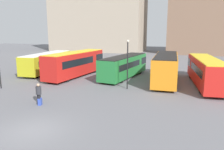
% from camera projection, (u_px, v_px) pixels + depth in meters
% --- Properties ---
extents(ground_plane, '(160.00, 160.00, 0.00)m').
position_uv_depth(ground_plane, '(33.00, 131.00, 13.42)').
color(ground_plane, slate).
extents(building_block_left, '(28.14, 13.54, 24.64)m').
position_uv_depth(building_block_left, '(99.00, 11.00, 67.41)').
color(building_block_left, tan).
rests_on(building_block_left, ground_plane).
extents(bus_0, '(3.50, 10.97, 2.84)m').
position_uv_depth(bus_0, '(48.00, 62.00, 32.73)').
color(bus_0, gold).
rests_on(bus_0, ground_plane).
extents(bus_1, '(3.71, 11.28, 3.31)m').
position_uv_depth(bus_1, '(76.00, 63.00, 29.66)').
color(bus_1, red).
rests_on(bus_1, ground_plane).
extents(bus_2, '(3.99, 10.70, 2.84)m').
position_uv_depth(bus_2, '(125.00, 66.00, 29.02)').
color(bus_2, '#237A38').
rests_on(bus_2, ground_plane).
extents(bus_3, '(3.14, 10.92, 3.30)m').
position_uv_depth(bus_3, '(166.00, 67.00, 26.37)').
color(bus_3, orange).
rests_on(bus_3, ground_plane).
extents(bus_4, '(3.79, 11.77, 3.07)m').
position_uv_depth(bus_4, '(206.00, 71.00, 24.53)').
color(bus_4, red).
rests_on(bus_4, ground_plane).
extents(traveler, '(0.54, 0.54, 1.72)m').
position_uv_depth(traveler, '(39.00, 92.00, 18.37)').
color(traveler, black).
rests_on(traveler, ground_plane).
extents(suitcase, '(0.34, 0.43, 0.84)m').
position_uv_depth(suitcase, '(40.00, 102.00, 18.06)').
color(suitcase, '#334CB2').
rests_on(suitcase, ground_plane).
extents(lamp_post_0, '(0.28, 0.28, 5.18)m').
position_uv_depth(lamp_post_0, '(128.00, 60.00, 22.61)').
color(lamp_post_0, black).
rests_on(lamp_post_0, ground_plane).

